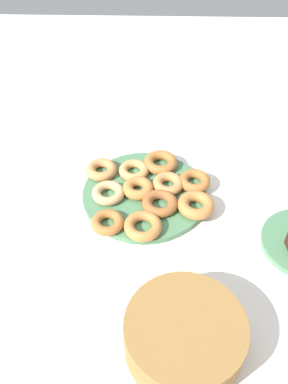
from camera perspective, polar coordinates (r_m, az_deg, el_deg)
The scene contains 14 objects.
ground_plane at distance 1.09m, azimuth 0.04°, elevation -0.61°, with size 2.40×2.40×0.00m, color white.
donut_plate at distance 1.09m, azimuth 0.04°, elevation -0.31°, with size 0.33×0.33×0.02m, color #4C7F56.
donut_0 at distance 1.10m, azimuth 7.02°, elevation 1.53°, with size 0.08×0.08×0.03m, color #AD6B33.
donut_1 at distance 1.04m, azimuth 2.22°, elevation -1.58°, with size 0.09×0.09×0.03m, color #995B2D.
donut_2 at distance 1.13m, azimuth -5.94°, elevation 3.10°, with size 0.08×0.08×0.03m, color #C6844C.
donut_3 at distance 1.00m, azimuth -5.09°, elevation -4.22°, with size 0.08×0.08×0.02m, color #AD6B33.
donut_4 at distance 1.07m, azimuth -0.85°, elevation 0.38°, with size 0.08×0.08×0.03m, color #BC7A3D.
donut_5 at distance 1.13m, azimuth -1.43°, elevation 3.00°, with size 0.08×0.08×0.02m, color tan.
donut_6 at distance 1.07m, azimuth -5.00°, elevation -0.14°, with size 0.08×0.08×0.02m, color tan.
donut_7 at distance 1.09m, azimuth 3.36°, elevation 1.16°, with size 0.08×0.08×0.03m, color #C6844C.
donut_8 at distance 0.99m, azimuth -0.12°, elevation -4.75°, with size 0.09×0.09×0.03m, color #BC7A3D.
donut_9 at distance 1.04m, azimuth 7.23°, elevation -1.81°, with size 0.09×0.09×0.03m, color #BC7A3D.
donut_10 at distance 1.15m, azimuth 2.33°, elevation 4.11°, with size 0.09×0.09×0.03m, color #AD6B33.
basket at distance 0.82m, azimuth 5.63°, elevation -19.25°, with size 0.23×0.23×0.09m, color olive.
Camera 1 is at (-0.02, 0.77, 0.78)m, focal length 38.39 mm.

